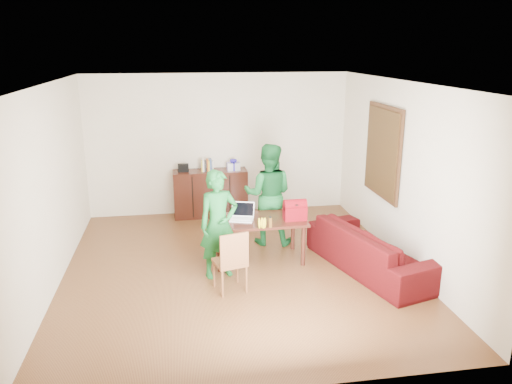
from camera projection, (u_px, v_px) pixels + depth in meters
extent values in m
cube|color=#411E10|center=(237.00, 272.00, 7.40)|extent=(5.00, 5.50, 0.10)
cube|color=white|center=(235.00, 79.00, 6.62)|extent=(5.00, 5.50, 0.10)
cube|color=beige|center=(219.00, 144.00, 9.66)|extent=(5.00, 0.10, 2.70)
cube|color=beige|center=(275.00, 263.00, 4.36)|extent=(5.00, 0.10, 2.70)
cube|color=beige|center=(46.00, 189.00, 6.62)|extent=(0.10, 5.50, 2.70)
cube|color=beige|center=(407.00, 174.00, 7.40)|extent=(0.10, 5.50, 2.70)
cube|color=#3F2614|center=(383.00, 152.00, 7.99)|extent=(0.04, 1.28, 1.48)
cube|color=#503718|center=(381.00, 152.00, 7.99)|extent=(0.01, 1.18, 1.36)
cube|color=black|center=(211.00, 193.00, 9.61)|extent=(1.40, 0.45, 0.90)
cube|color=black|center=(183.00, 168.00, 9.39)|extent=(0.20, 0.14, 0.14)
cube|color=#AFB1B9|center=(233.00, 166.00, 9.53)|extent=(0.24, 0.22, 0.14)
ellipsoid|color=#22179A|center=(233.00, 161.00, 9.50)|extent=(0.14, 0.14, 0.07)
cube|color=black|center=(258.00, 220.00, 7.54)|extent=(1.43, 0.82, 0.04)
cylinder|color=black|center=(219.00, 252.00, 7.23)|extent=(0.06, 0.06, 0.62)
cylinder|color=black|center=(303.00, 246.00, 7.44)|extent=(0.06, 0.06, 0.62)
cylinder|color=black|center=(215.00, 236.00, 7.83)|extent=(0.06, 0.06, 0.62)
cylinder|color=black|center=(293.00, 231.00, 8.04)|extent=(0.06, 0.06, 0.62)
cube|color=brown|center=(230.00, 262.00, 6.65)|extent=(0.48, 0.47, 0.04)
cube|color=brown|center=(234.00, 250.00, 6.44)|extent=(0.39, 0.13, 0.45)
imported|color=#156126|center=(219.00, 224.00, 6.98)|extent=(0.65, 0.51, 1.55)
imported|color=#145A26|center=(268.00, 194.00, 8.17)|extent=(0.96, 0.83, 1.68)
cube|color=white|center=(242.00, 220.00, 7.48)|extent=(0.40, 0.32, 0.02)
cube|color=black|center=(242.00, 212.00, 7.45)|extent=(0.35, 0.18, 0.22)
cylinder|color=brown|center=(270.00, 222.00, 7.18)|extent=(0.06, 0.06, 0.16)
cube|color=maroon|center=(295.00, 212.00, 7.48)|extent=(0.34, 0.20, 0.25)
imported|color=#3C0710|center=(372.00, 249.00, 7.30)|extent=(1.46, 2.39, 0.65)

